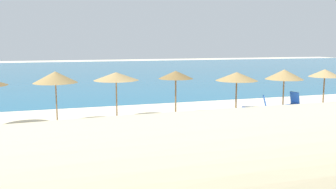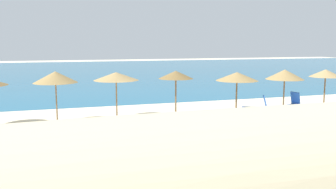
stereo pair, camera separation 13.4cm
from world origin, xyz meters
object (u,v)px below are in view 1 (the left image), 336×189
(beach_umbrella_7, at_px, (284,74))
(beach_umbrella_8, at_px, (325,73))
(beach_umbrella_6, at_px, (237,76))
(beach_umbrella_4, at_px, (116,76))
(lounge_chair_4, at_px, (257,106))
(beach_umbrella_5, at_px, (176,75))
(lounge_chair_1, at_px, (291,103))
(beach_umbrella_3, at_px, (55,77))

(beach_umbrella_7, relative_size, beach_umbrella_8, 1.04)
(beach_umbrella_6, height_order, beach_umbrella_7, beach_umbrella_7)
(beach_umbrella_4, bearing_deg, lounge_chair_4, -7.13)
(beach_umbrella_5, xyz_separation_m, lounge_chair_1, (7.80, -0.83, -2.00))
(beach_umbrella_5, distance_m, lounge_chair_1, 8.09)
(beach_umbrella_6, relative_size, beach_umbrella_7, 0.99)
(lounge_chair_1, bearing_deg, beach_umbrella_6, 61.03)
(beach_umbrella_3, height_order, beach_umbrella_6, beach_umbrella_3)
(beach_umbrella_3, xyz_separation_m, beach_umbrella_5, (6.97, 0.07, -0.07))
(beach_umbrella_7, bearing_deg, beach_umbrella_4, 177.59)
(beach_umbrella_5, bearing_deg, beach_umbrella_7, -3.12)
(beach_umbrella_4, bearing_deg, lounge_chair_1, -4.47)
(lounge_chair_1, bearing_deg, beach_umbrella_8, -94.39)
(beach_umbrella_3, height_order, beach_umbrella_8, beach_umbrella_3)
(beach_umbrella_6, bearing_deg, beach_umbrella_5, 178.28)
(lounge_chair_4, bearing_deg, beach_umbrella_8, -52.84)
(beach_umbrella_3, bearing_deg, beach_umbrella_4, 2.18)
(beach_umbrella_5, distance_m, beach_umbrella_6, 4.09)
(beach_umbrella_3, height_order, beach_umbrella_4, beach_umbrella_3)
(beach_umbrella_7, distance_m, lounge_chair_4, 3.09)
(beach_umbrella_8, height_order, lounge_chair_4, beach_umbrella_8)
(beach_umbrella_5, bearing_deg, beach_umbrella_8, -0.16)
(beach_umbrella_5, relative_size, beach_umbrella_7, 1.02)
(beach_umbrella_5, distance_m, beach_umbrella_8, 11.08)
(beach_umbrella_4, relative_size, beach_umbrella_7, 1.02)
(beach_umbrella_6, bearing_deg, beach_umbrella_3, 179.71)
(beach_umbrella_8, bearing_deg, beach_umbrella_5, 179.84)
(beach_umbrella_8, bearing_deg, beach_umbrella_7, -174.08)
(beach_umbrella_3, bearing_deg, lounge_chair_4, -4.57)
(beach_umbrella_8, bearing_deg, lounge_chair_4, -170.52)
(beach_umbrella_5, height_order, beach_umbrella_6, beach_umbrella_5)
(beach_umbrella_7, xyz_separation_m, lounge_chair_1, (0.34, -0.43, -1.86))
(beach_umbrella_6, xyz_separation_m, beach_umbrella_7, (3.37, -0.28, 0.06))
(beach_umbrella_7, distance_m, lounge_chair_1, 1.94)
(beach_umbrella_8, height_order, lounge_chair_1, beach_umbrella_8)
(beach_umbrella_5, distance_m, lounge_chair_4, 5.57)
(beach_umbrella_4, distance_m, beach_umbrella_6, 7.71)
(beach_umbrella_3, relative_size, lounge_chair_4, 1.78)
(beach_umbrella_7, xyz_separation_m, lounge_chair_4, (-2.36, -0.62, -1.89))
(beach_umbrella_8, bearing_deg, beach_umbrella_3, -179.88)
(beach_umbrella_7, height_order, lounge_chair_1, beach_umbrella_7)
(beach_umbrella_7, xyz_separation_m, beach_umbrella_8, (3.62, 0.38, -0.04))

